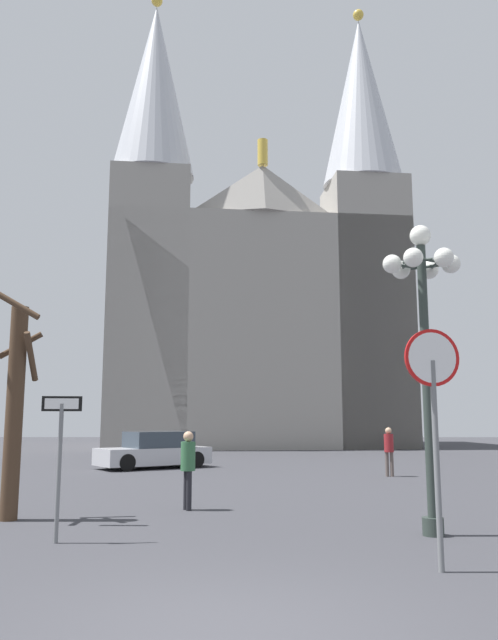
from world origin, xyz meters
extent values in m
plane|color=#38383D|center=(0.00, 0.00, 0.00)|extent=(120.00, 120.00, 0.00)
cube|color=gray|center=(0.21, 39.55, 7.67)|extent=(21.42, 15.76, 15.34)
pyramid|color=gray|center=(0.88, 33.81, 17.09)|extent=(7.18, 2.79, 3.50)
cylinder|color=gold|center=(0.88, 33.81, 19.74)|extent=(0.70, 0.70, 1.80)
cube|color=gray|center=(-6.68, 34.52, 9.15)|extent=(5.71, 5.71, 18.30)
cone|color=#B7BAC1|center=(-6.68, 34.52, 24.76)|extent=(5.66, 5.66, 12.93)
sphere|color=gold|center=(-6.68, 34.52, 31.63)|extent=(0.80, 0.80, 0.80)
cube|color=gray|center=(8.07, 36.23, 9.15)|extent=(5.71, 5.71, 18.30)
cone|color=#B7BAC1|center=(8.07, 36.23, 24.76)|extent=(5.66, 5.66, 12.93)
sphere|color=gold|center=(8.07, 36.23, 31.63)|extent=(0.80, 0.80, 0.80)
cylinder|color=slate|center=(2.69, 2.26, 1.37)|extent=(0.08, 0.08, 2.73)
cylinder|color=red|center=(2.69, 2.26, 2.77)|extent=(0.78, 0.18, 0.78)
cylinder|color=white|center=(2.69, 2.24, 2.77)|extent=(0.68, 0.13, 0.69)
cylinder|color=slate|center=(-2.88, 4.10, 1.10)|extent=(0.07, 0.07, 2.20)
cube|color=black|center=(-2.88, 4.10, 2.20)|extent=(0.64, 0.15, 0.25)
cube|color=white|center=(-2.88, 4.08, 2.20)|extent=(0.53, 0.11, 0.17)
cylinder|color=#2D3833|center=(3.30, 4.78, 2.53)|extent=(0.16, 0.16, 5.05)
cylinder|color=#2D3833|center=(3.30, 4.78, 0.15)|extent=(0.36, 0.36, 0.30)
sphere|color=white|center=(3.30, 4.78, 5.24)|extent=(0.38, 0.38, 0.38)
sphere|color=white|center=(3.83, 4.78, 4.71)|extent=(0.34, 0.34, 0.34)
cylinder|color=#2D3833|center=(3.56, 4.78, 4.71)|extent=(0.05, 0.53, 0.05)
sphere|color=white|center=(3.56, 5.24, 4.71)|extent=(0.34, 0.34, 0.34)
cylinder|color=#2D3833|center=(3.43, 5.01, 4.71)|extent=(0.48, 0.31, 0.05)
sphere|color=white|center=(3.03, 5.24, 4.71)|extent=(0.34, 0.34, 0.34)
cylinder|color=#2D3833|center=(3.17, 5.01, 4.71)|extent=(0.48, 0.31, 0.05)
sphere|color=white|center=(2.77, 4.78, 4.71)|extent=(0.34, 0.34, 0.34)
cylinder|color=#2D3833|center=(3.03, 4.78, 4.71)|extent=(0.05, 0.53, 0.05)
sphere|color=white|center=(3.03, 4.32, 4.71)|extent=(0.34, 0.34, 0.34)
cylinder|color=#2D3833|center=(3.17, 4.55, 4.71)|extent=(0.48, 0.31, 0.05)
sphere|color=white|center=(3.56, 4.32, 4.71)|extent=(0.34, 0.34, 0.34)
cylinder|color=#2D3833|center=(3.43, 4.55, 4.71)|extent=(0.48, 0.31, 0.05)
cylinder|color=#473323|center=(-4.51, 6.32, 2.11)|extent=(0.34, 0.34, 4.21)
cylinder|color=#473323|center=(-4.60, 6.72, 3.47)|extent=(0.88, 0.32, 0.60)
cylinder|color=#473323|center=(-4.51, 5.73, 4.24)|extent=(1.25, 0.13, 0.78)
cylinder|color=#473323|center=(-4.23, 6.31, 3.19)|extent=(0.14, 0.66, 0.97)
cube|color=#B7B7BC|center=(-3.75, 19.14, 0.48)|extent=(4.64, 4.02, 0.65)
cube|color=#333D47|center=(-3.57, 19.26, 1.12)|extent=(2.96, 2.77, 0.63)
cylinder|color=black|center=(-4.49, 17.60, 0.32)|extent=(0.65, 0.55, 0.64)
cylinder|color=black|center=(-5.44, 18.97, 0.32)|extent=(0.65, 0.55, 0.64)
cylinder|color=black|center=(-2.05, 19.30, 0.32)|extent=(0.65, 0.55, 0.64)
cylinder|color=black|center=(-3.00, 20.67, 0.32)|extent=(0.65, 0.55, 0.64)
cylinder|color=#594C47|center=(4.81, 15.61, 0.41)|extent=(0.12, 0.12, 0.81)
cylinder|color=#594C47|center=(4.97, 15.58, 0.41)|extent=(0.12, 0.12, 0.81)
cylinder|color=maroon|center=(4.89, 15.60, 1.12)|extent=(0.32, 0.32, 0.61)
sphere|color=tan|center=(4.89, 15.60, 1.53)|extent=(0.22, 0.22, 0.22)
cylinder|color=black|center=(-1.21, 7.78, 0.41)|extent=(0.12, 0.12, 0.83)
cylinder|color=black|center=(-1.13, 7.64, 0.41)|extent=(0.12, 0.12, 0.83)
cylinder|color=#33663F|center=(-1.17, 7.71, 1.14)|extent=(0.32, 0.32, 0.62)
sphere|color=tan|center=(-1.17, 7.71, 1.56)|extent=(0.22, 0.22, 0.22)
camera|label=1|loc=(0.27, -6.21, 1.96)|focal=35.08mm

